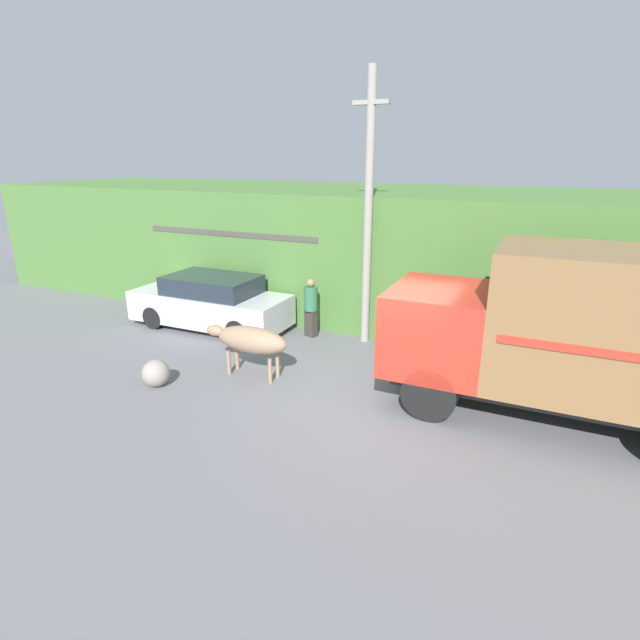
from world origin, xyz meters
TOP-DOWN VIEW (x-y plane):
  - ground_plane at (0.00, 0.00)m, footprint 60.00×60.00m
  - hillside_embankment at (0.00, 6.65)m, footprint 32.00×6.65m
  - building_backdrop at (-5.93, 4.66)m, footprint 5.81×2.70m
  - cargo_truck at (3.45, 0.59)m, footprint 6.49×2.36m
  - brown_cow at (-3.09, -0.13)m, footprint 2.10×0.61m
  - parked_suv at (-5.95, 2.23)m, footprint 4.66×1.77m
  - pedestrian_on_hill at (-3.00, 2.80)m, footprint 0.47×0.47m
  - utility_pole at (-1.52, 3.10)m, footprint 0.90×0.22m
  - roadside_rock at (-4.68, -1.47)m, footprint 0.60×0.60m

SIDE VIEW (x-z plane):
  - ground_plane at x=0.00m, z-range 0.00..0.00m
  - roadside_rock at x=-4.68m, z-range 0.00..0.60m
  - parked_suv at x=-5.95m, z-range -0.02..1.53m
  - brown_cow at x=-3.09m, z-range 0.27..1.44m
  - pedestrian_on_hill at x=-3.00m, z-range 0.07..1.70m
  - building_backdrop at x=-5.93m, z-range 0.01..2.68m
  - cargo_truck at x=3.45m, z-range 0.14..3.42m
  - hillside_embankment at x=0.00m, z-range 0.00..3.78m
  - utility_pole at x=-1.52m, z-range 0.12..6.92m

